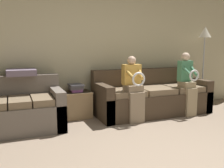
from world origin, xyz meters
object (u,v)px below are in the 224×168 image
at_px(couch_main, 151,97).
at_px(couch_side, 20,110).
at_px(side_shelf, 76,104).
at_px(child_right_seated, 188,81).
at_px(book_stack, 76,87).
at_px(child_left_seated, 134,86).
at_px(floor_lamp, 205,41).
at_px(throw_pillow, 21,72).

relative_size(couch_main, couch_side, 1.71).
distance_m(couch_main, side_shelf, 1.49).
bearing_deg(couch_main, side_shelf, 169.57).
xyz_separation_m(couch_main, child_right_seated, (0.58, -0.36, 0.35)).
bearing_deg(couch_side, book_stack, 19.07).
xyz_separation_m(couch_main, child_left_seated, (-0.58, -0.36, 0.31)).
height_order(side_shelf, floor_lamp, floor_lamp).
xyz_separation_m(couch_main, floor_lamp, (1.44, 0.19, 1.12)).
height_order(child_right_seated, book_stack, child_right_seated).
height_order(couch_main, child_left_seated, child_left_seated).
distance_m(couch_main, floor_lamp, 1.83).
bearing_deg(couch_main, couch_side, -178.11).
xyz_separation_m(floor_lamp, throw_pillow, (-3.85, 0.03, -0.54)).
relative_size(couch_main, book_stack, 7.17).
bearing_deg(couch_side, throw_pillow, 78.67).
relative_size(couch_main, child_left_seated, 1.96).
xyz_separation_m(book_stack, throw_pillow, (-0.94, -0.05, 0.33)).
bearing_deg(child_right_seated, couch_side, 174.83).
bearing_deg(throw_pillow, couch_side, -101.33).
height_order(couch_main, side_shelf, couch_main).
bearing_deg(throw_pillow, couch_main, -5.21).
relative_size(couch_main, floor_lamp, 1.29).
relative_size(couch_side, child_left_seated, 1.15).
distance_m(couch_side, side_shelf, 1.07).
xyz_separation_m(child_right_seated, book_stack, (-2.04, 0.62, -0.10)).
xyz_separation_m(couch_side, throw_pillow, (0.06, 0.30, 0.58)).
height_order(side_shelf, throw_pillow, throw_pillow).
relative_size(child_right_seated, side_shelf, 2.23).
height_order(couch_main, child_right_seated, child_right_seated).
relative_size(child_left_seated, side_shelf, 2.13).
height_order(couch_main, throw_pillow, throw_pillow).
bearing_deg(couch_main, book_stack, 169.69).
distance_m(floor_lamp, throw_pillow, 3.88).
bearing_deg(book_stack, throw_pillow, -177.17).
bearing_deg(floor_lamp, book_stack, 178.49).
height_order(floor_lamp, throw_pillow, floor_lamp).
bearing_deg(throw_pillow, side_shelf, 3.02).
height_order(child_left_seated, book_stack, child_left_seated).
bearing_deg(side_shelf, book_stack, -88.69).
height_order(couch_main, book_stack, couch_main).
distance_m(couch_side, floor_lamp, 4.07).
relative_size(couch_main, side_shelf, 4.18).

